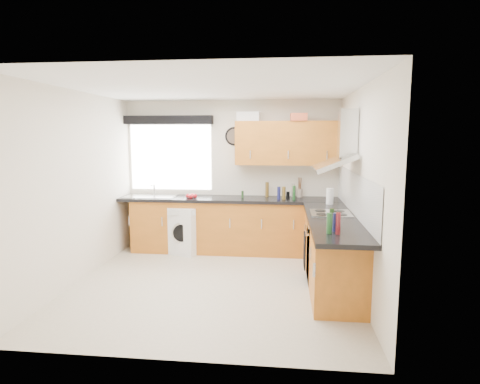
# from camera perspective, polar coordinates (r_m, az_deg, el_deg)

# --- Properties ---
(ground_plane) EXTENTS (3.60, 3.60, 0.00)m
(ground_plane) POSITION_cam_1_polar(r_m,az_deg,el_deg) (5.36, -3.74, -12.96)
(ground_plane) COLOR beige
(ceiling) EXTENTS (3.60, 3.60, 0.02)m
(ceiling) POSITION_cam_1_polar(r_m,az_deg,el_deg) (5.04, -4.01, 14.61)
(ceiling) COLOR white
(ceiling) RESTS_ON wall_back
(wall_back) EXTENTS (3.60, 0.02, 2.50)m
(wall_back) POSITION_cam_1_polar(r_m,az_deg,el_deg) (6.82, -1.22, 2.39)
(wall_back) COLOR silver
(wall_back) RESTS_ON ground_plane
(wall_front) EXTENTS (3.60, 0.02, 2.50)m
(wall_front) POSITION_cam_1_polar(r_m,az_deg,el_deg) (3.32, -9.34, -3.73)
(wall_front) COLOR silver
(wall_front) RESTS_ON ground_plane
(wall_left) EXTENTS (0.02, 3.60, 2.50)m
(wall_left) POSITION_cam_1_polar(r_m,az_deg,el_deg) (5.65, -22.14, 0.62)
(wall_left) COLOR silver
(wall_left) RESTS_ON ground_plane
(wall_right) EXTENTS (0.02, 3.60, 2.50)m
(wall_right) POSITION_cam_1_polar(r_m,az_deg,el_deg) (5.06, 16.63, 0.08)
(wall_right) COLOR silver
(wall_right) RESTS_ON ground_plane
(window) EXTENTS (1.40, 0.02, 1.10)m
(window) POSITION_cam_1_polar(r_m,az_deg,el_deg) (7.00, -9.82, 4.88)
(window) COLOR white
(window) RESTS_ON wall_back
(window_blind) EXTENTS (1.50, 0.18, 0.14)m
(window_blind) POSITION_cam_1_polar(r_m,az_deg,el_deg) (6.91, -10.15, 10.06)
(window_blind) COLOR black
(window_blind) RESTS_ON wall_back
(splashback) EXTENTS (0.01, 3.00, 0.54)m
(splashback) POSITION_cam_1_polar(r_m,az_deg,el_deg) (5.36, 15.93, -0.22)
(splashback) COLOR white
(splashback) RESTS_ON wall_right
(base_cab_back) EXTENTS (3.00, 0.58, 0.86)m
(base_cab_back) POSITION_cam_1_polar(r_m,az_deg,el_deg) (6.68, -2.37, -4.86)
(base_cab_back) COLOR #A25919
(base_cab_back) RESTS_ON ground_plane
(base_cab_corner) EXTENTS (0.60, 0.60, 0.86)m
(base_cab_corner) POSITION_cam_1_polar(r_m,az_deg,el_deg) (6.63, 11.47, -5.12)
(base_cab_corner) COLOR #A25919
(base_cab_corner) RESTS_ON ground_plane
(base_cab_right) EXTENTS (0.58, 2.10, 0.86)m
(base_cab_right) POSITION_cam_1_polar(r_m,az_deg,el_deg) (5.33, 12.89, -8.41)
(base_cab_right) COLOR #A25919
(base_cab_right) RESTS_ON ground_plane
(worktop_back) EXTENTS (3.60, 0.62, 0.05)m
(worktop_back) POSITION_cam_1_polar(r_m,az_deg,el_deg) (6.57, -1.55, -1.03)
(worktop_back) COLOR black
(worktop_back) RESTS_ON base_cab_back
(worktop_right) EXTENTS (0.62, 2.42, 0.05)m
(worktop_right) POSITION_cam_1_polar(r_m,az_deg,el_deg) (5.08, 13.13, -3.96)
(worktop_right) COLOR black
(worktop_right) RESTS_ON base_cab_right
(sink) EXTENTS (0.84, 0.46, 0.10)m
(sink) POSITION_cam_1_polar(r_m,az_deg,el_deg) (6.87, -12.61, -0.28)
(sink) COLOR silver
(sink) RESTS_ON worktop_back
(oven) EXTENTS (0.56, 0.58, 0.85)m
(oven) POSITION_cam_1_polar(r_m,az_deg,el_deg) (5.47, 12.60, -8.02)
(oven) COLOR black
(oven) RESTS_ON ground_plane
(hob_plate) EXTENTS (0.52, 0.52, 0.01)m
(hob_plate) POSITION_cam_1_polar(r_m,az_deg,el_deg) (5.36, 12.76, -2.96)
(hob_plate) COLOR silver
(hob_plate) RESTS_ON worktop_right
(extractor_hood) EXTENTS (0.52, 0.78, 0.66)m
(extractor_hood) POSITION_cam_1_polar(r_m,az_deg,el_deg) (5.28, 14.13, 6.16)
(extractor_hood) COLOR silver
(extractor_hood) RESTS_ON wall_right
(upper_cabinets) EXTENTS (1.70, 0.35, 0.70)m
(upper_cabinets) POSITION_cam_1_polar(r_m,az_deg,el_deg) (6.56, 6.89, 6.92)
(upper_cabinets) COLOR #A25919
(upper_cabinets) RESTS_ON wall_back
(washing_machine) EXTENTS (0.66, 0.65, 0.77)m
(washing_machine) POSITION_cam_1_polar(r_m,az_deg,el_deg) (6.71, -7.73, -5.28)
(washing_machine) COLOR white
(washing_machine) RESTS_ON ground_plane
(wall_clock) EXTENTS (0.31, 0.04, 0.31)m
(wall_clock) POSITION_cam_1_polar(r_m,az_deg,el_deg) (6.76, -0.83, 7.92)
(wall_clock) COLOR black
(wall_clock) RESTS_ON wall_back
(casserole) EXTENTS (0.38, 0.28, 0.15)m
(casserole) POSITION_cam_1_polar(r_m,az_deg,el_deg) (6.68, 1.26, 10.65)
(casserole) COLOR white
(casserole) RESTS_ON upper_cabinets
(storage_box) EXTENTS (0.26, 0.22, 0.12)m
(storage_box) POSITION_cam_1_polar(r_m,az_deg,el_deg) (6.46, 8.36, 10.50)
(storage_box) COLOR #C14C2C
(storage_box) RESTS_ON upper_cabinets
(utensil_pot) EXTENTS (0.10, 0.10, 0.13)m
(utensil_pot) POSITION_cam_1_polar(r_m,az_deg,el_deg) (6.70, 8.47, -0.15)
(utensil_pot) COLOR gray
(utensil_pot) RESTS_ON worktop_back
(kitchen_roll) EXTENTS (0.12, 0.12, 0.24)m
(kitchen_roll) POSITION_cam_1_polar(r_m,az_deg,el_deg) (6.09, 12.66, -0.60)
(kitchen_roll) COLOR white
(kitchen_roll) RESTS_ON worktop_right
(tomato_cluster) EXTENTS (0.18, 0.18, 0.07)m
(tomato_cluster) POSITION_cam_1_polar(r_m,az_deg,el_deg) (6.56, -6.92, -0.56)
(tomato_cluster) COLOR red
(tomato_cluster) RESTS_ON worktop_back
(jar_0) EXTENTS (0.06, 0.06, 0.21)m
(jar_0) POSITION_cam_1_polar(r_m,az_deg,el_deg) (6.41, 6.25, -0.15)
(jar_0) COLOR brown
(jar_0) RESTS_ON worktop_back
(jar_1) EXTENTS (0.05, 0.05, 0.23)m
(jar_1) POSITION_cam_1_polar(r_m,az_deg,el_deg) (6.39, 7.69, -0.11)
(jar_1) COLOR #174219
(jar_1) RESTS_ON worktop_back
(jar_2) EXTENTS (0.05, 0.05, 0.23)m
(jar_2) POSITION_cam_1_polar(r_m,az_deg,el_deg) (6.67, 7.58, 0.23)
(jar_2) COLOR #9D9686
(jar_2) RESTS_ON worktop_back
(jar_3) EXTENTS (0.05, 0.05, 0.20)m
(jar_3) POSITION_cam_1_polar(r_m,az_deg,el_deg) (6.41, 5.54, -0.16)
(jar_3) COLOR #141645
(jar_3) RESTS_ON worktop_back
(jar_4) EXTENTS (0.06, 0.06, 0.10)m
(jar_4) POSITION_cam_1_polar(r_m,az_deg,el_deg) (6.61, 6.83, -0.38)
(jar_4) COLOR black
(jar_4) RESTS_ON worktop_back
(jar_5) EXTENTS (0.06, 0.06, 0.25)m
(jar_5) POSITION_cam_1_polar(r_m,az_deg,el_deg) (6.66, 3.87, 0.36)
(jar_5) COLOR brown
(jar_5) RESTS_ON worktop_back
(jar_6) EXTENTS (0.04, 0.04, 0.11)m
(jar_6) POSITION_cam_1_polar(r_m,az_deg,el_deg) (6.57, 0.37, -0.32)
(jar_6) COLOR #173312
(jar_6) RESTS_ON worktop_back
(bottle_0) EXTENTS (0.05, 0.05, 0.22)m
(bottle_0) POSITION_cam_1_polar(r_m,az_deg,el_deg) (4.27, 12.58, -4.37)
(bottle_0) COLOR #1D5124
(bottle_0) RESTS_ON worktop_right
(bottle_1) EXTENTS (0.05, 0.05, 0.23)m
(bottle_1) POSITION_cam_1_polar(r_m,az_deg,el_deg) (4.26, 13.79, -4.38)
(bottle_1) COLOR maroon
(bottle_1) RESTS_ON worktop_right
(bottle_2) EXTENTS (0.05, 0.05, 0.21)m
(bottle_2) POSITION_cam_1_polar(r_m,az_deg,el_deg) (4.55, 12.93, -3.63)
(bottle_2) COLOR #193613
(bottle_2) RESTS_ON worktop_right
(bottle_3) EXTENTS (0.05, 0.05, 0.20)m
(bottle_3) POSITION_cam_1_polar(r_m,az_deg,el_deg) (4.37, 13.39, -4.23)
(bottle_3) COLOR #141745
(bottle_3) RESTS_ON worktop_right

